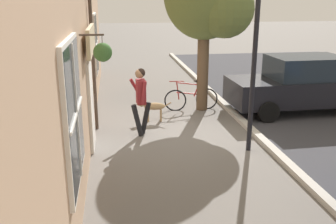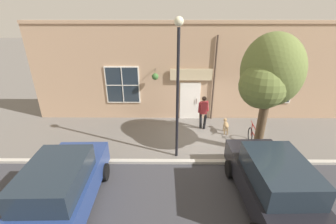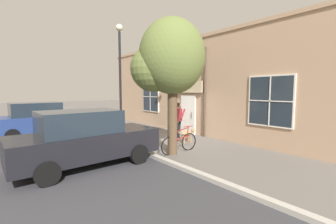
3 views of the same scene
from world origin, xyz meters
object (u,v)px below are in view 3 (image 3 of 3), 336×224
Objects in this scene: dog_on_leash at (188,133)px; leaning_bicycle at (180,143)px; street_tree_by_curb at (168,60)px; parked_car_mid_block at (85,138)px; pedestrian_walking at (178,116)px; street_lamp at (120,66)px; parked_car_nearest_curb at (40,119)px.

leaning_bicycle reaches higher than dog_on_leash.
dog_on_leash is 3.62m from street_tree_by_curb.
parked_car_mid_block is at bearing -11.19° from street_tree_by_curb.
parked_car_mid_block is (5.07, 1.40, -0.20)m from pedestrian_walking.
pedestrian_walking is 1.33m from dog_on_leash.
parked_car_mid_block is 4.65m from street_lamp.
parked_car_nearest_curb is 1.00× the size of parked_car_mid_block.
street_lamp reaches higher than parked_car_nearest_curb.
parked_car_mid_block is at bearing 15.39° from pedestrian_walking.
street_lamp is at bearing -51.12° from dog_on_leash.
street_lamp is (-2.89, 3.44, 2.60)m from parked_car_nearest_curb.
street_tree_by_curb reaches higher than parked_car_nearest_curb.
parked_car_nearest_curb is 6.25m from parked_car_mid_block.
leaning_bicycle is 3.42m from parked_car_mid_block.
street_tree_by_curb is 1.14× the size of parked_car_nearest_curb.
leaning_bicycle is (1.35, 0.96, -0.05)m from dog_on_leash.
street_lamp is at bearing -86.79° from street_tree_by_curb.
parked_car_nearest_curb reaches higher than leaning_bicycle.
street_lamp reaches higher than parked_car_mid_block.
pedestrian_walking is 3.69m from street_lamp.
street_lamp reaches higher than leaning_bicycle.
dog_on_leash is at bearing 128.88° from street_lamp.
dog_on_leash is 0.19× the size of street_lamp.
street_tree_by_curb is 2.83× the size of leaning_bicycle.
parked_car_nearest_curb is (3.08, -6.80, -2.55)m from street_tree_by_curb.
parked_car_nearest_curb is at bearing -87.74° from parked_car_mid_block.
parked_car_nearest_curb is (3.56, -6.91, 0.50)m from leaning_bicycle.
street_lamp is at bearing 130.06° from parked_car_nearest_curb.
pedestrian_walking is at bearing -130.38° from leaning_bicycle.
parked_car_mid_block is at bearing 92.26° from parked_car_nearest_curb.
parked_car_nearest_curb is 5.20m from street_lamp.
street_tree_by_curb is at bearing 41.22° from pedestrian_walking.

